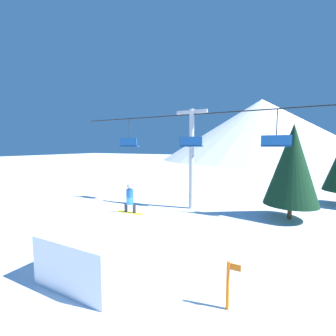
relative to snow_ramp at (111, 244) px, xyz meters
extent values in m
plane|color=white|center=(-0.71, 0.38, -0.87)|extent=(220.00, 220.00, 0.00)
cone|color=silver|center=(-0.71, 79.12, 9.67)|extent=(68.61, 68.61, 21.09)
cube|color=white|center=(0.00, 0.00, 0.00)|extent=(3.15, 4.38, 1.74)
cube|color=silver|center=(0.00, 2.14, 0.84)|extent=(3.15, 0.10, 0.06)
cube|color=yellow|center=(-0.15, 1.54, 0.89)|extent=(1.35, 0.26, 0.03)
cylinder|color=black|center=(-0.38, 1.54, 1.10)|extent=(0.15, 0.15, 0.39)
cylinder|color=black|center=(0.09, 1.54, 1.10)|extent=(0.15, 0.15, 0.39)
cylinder|color=#1E5693|center=(-0.15, 1.54, 1.64)|extent=(0.33, 0.33, 0.69)
sphere|color=#B2B2B7|center=(-0.15, 1.54, 2.11)|extent=(0.25, 0.25, 0.25)
cylinder|color=#B2B2B7|center=(-0.11, 9.40, 2.94)|extent=(0.37, 0.37, 7.62)
cube|color=#B2B2B7|center=(-0.11, 9.40, 6.55)|extent=(2.40, 0.24, 0.24)
cylinder|color=black|center=(-0.11, 9.40, 6.35)|extent=(20.53, 0.08, 0.08)
cylinder|color=#28282D|center=(-5.92, 9.40, 5.16)|extent=(0.06, 0.06, 2.37)
cube|color=#195199|center=(-5.92, 9.40, 3.98)|extent=(1.80, 0.44, 0.08)
cube|color=#195199|center=(-5.92, 9.22, 4.33)|extent=(1.80, 0.08, 0.70)
cylinder|color=#28282D|center=(-0.11, 9.40, 5.16)|extent=(0.06, 0.06, 2.37)
cube|color=#195199|center=(-0.11, 9.40, 3.98)|extent=(1.80, 0.44, 0.08)
cube|color=#195199|center=(-0.11, 9.22, 4.33)|extent=(1.80, 0.08, 0.70)
cylinder|color=#28282D|center=(5.71, 9.40, 5.16)|extent=(0.06, 0.06, 2.37)
cube|color=#195199|center=(5.71, 9.40, 3.98)|extent=(1.80, 0.44, 0.08)
cube|color=#195199|center=(5.71, 9.22, 4.33)|extent=(1.80, 0.08, 0.70)
cylinder|color=#4C3823|center=(6.71, 9.91, -0.37)|extent=(0.27, 0.27, 1.00)
cone|color=black|center=(6.71, 9.91, 2.79)|extent=(3.38, 3.38, 5.32)
cylinder|color=orange|center=(4.79, -0.39, -0.13)|extent=(0.10, 0.10, 1.48)
cube|color=orange|center=(4.97, -0.39, 0.49)|extent=(0.36, 0.02, 0.20)
camera|label=1|loc=(6.03, -6.78, 3.98)|focal=24.00mm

